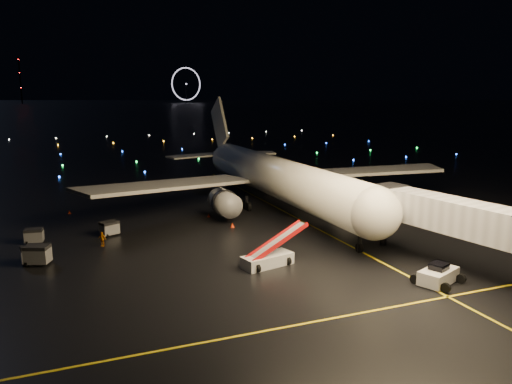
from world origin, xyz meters
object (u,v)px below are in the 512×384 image
at_px(belt_loader, 267,248).
at_px(baggage_cart_1, 33,255).
at_px(airliner, 268,153).
at_px(pushback_tug, 438,273).
at_px(crew_c, 102,239).
at_px(baggage_cart_3, 34,236).
at_px(baggage_cart_2, 37,255).
at_px(baggage_cart_0, 109,228).

bearing_deg(belt_loader, baggage_cart_1, 143.38).
relative_size(airliner, pushback_tug, 14.07).
bearing_deg(crew_c, baggage_cart_3, -172.51).
bearing_deg(baggage_cart_3, airliner, 21.63).
bearing_deg(crew_c, pushback_tug, -2.41).
distance_m(airliner, pushback_tug, 33.58).
bearing_deg(baggage_cart_1, baggage_cart_2, -59.21).
xyz_separation_m(belt_loader, crew_c, (-13.88, 12.04, -0.98)).
height_order(crew_c, baggage_cart_1, baggage_cart_1).
bearing_deg(baggage_cart_3, baggage_cart_1, -81.18).
height_order(baggage_cart_0, baggage_cart_2, baggage_cart_2).
xyz_separation_m(airliner, baggage_cart_2, (-29.98, -15.15, -6.63)).
distance_m(baggage_cart_0, baggage_cart_2, 10.57).
bearing_deg(crew_c, airliner, 63.05).
height_order(baggage_cart_1, baggage_cart_3, baggage_cart_1).
relative_size(airliner, belt_loader, 7.37).
relative_size(belt_loader, crew_c, 4.64).
bearing_deg(baggage_cart_2, baggage_cart_0, 67.94).
xyz_separation_m(pushback_tug, baggage_cart_2, (-31.90, 17.71, 0.04)).
xyz_separation_m(airliner, baggage_cart_3, (-30.53, -7.52, -6.79)).
relative_size(baggage_cart_0, baggage_cart_2, 0.87).
xyz_separation_m(baggage_cart_1, baggage_cart_2, (0.43, -0.52, 0.08)).
relative_size(airliner, baggage_cart_3, 28.78).
bearing_deg(baggage_cart_3, baggage_cart_0, 7.84).
bearing_deg(belt_loader, airliner, 53.76).
distance_m(crew_c, baggage_cart_2, 7.23).
distance_m(belt_loader, crew_c, 18.40).
bearing_deg(crew_c, baggage_cart_2, -111.41).
height_order(baggage_cart_0, baggage_cart_1, baggage_cart_1).
xyz_separation_m(baggage_cart_2, baggage_cart_3, (-0.55, 7.62, -0.15)).
bearing_deg(baggage_cart_0, airliner, -5.54).
height_order(crew_c, baggage_cart_0, baggage_cart_0).
distance_m(pushback_tug, baggage_cart_3, 41.17).
xyz_separation_m(pushback_tug, crew_c, (-25.71, 21.45, -0.12)).
height_order(belt_loader, baggage_cart_1, belt_loader).
relative_size(baggage_cart_2, baggage_cart_3, 1.19).
relative_size(airliner, crew_c, 34.22).
height_order(pushback_tug, baggage_cart_0, pushback_tug).
bearing_deg(baggage_cart_2, pushback_tug, -7.35).
distance_m(airliner, crew_c, 27.25).
bearing_deg(baggage_cart_1, baggage_cart_0, 33.96).
height_order(baggage_cart_2, baggage_cart_3, baggage_cart_2).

